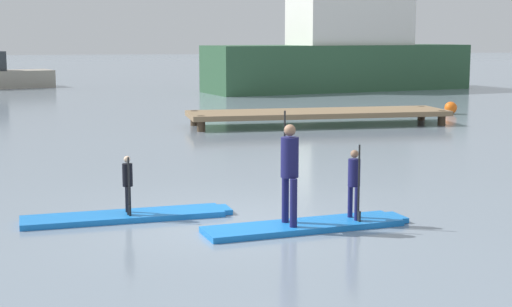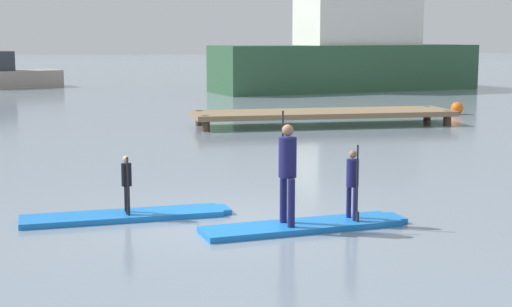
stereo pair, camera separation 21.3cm
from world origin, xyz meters
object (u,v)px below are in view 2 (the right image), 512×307
at_px(paddler_child_front, 353,180).
at_px(paddleboard_far, 305,226).
at_px(paddler_adult, 287,167).
at_px(paddleboard_near, 127,216).
at_px(fishing_boat_white_large, 350,51).
at_px(mooring_buoy_mid, 457,108).
at_px(paddler_child_solo, 127,181).

bearing_deg(paddler_child_front, paddleboard_far, -172.37).
relative_size(paddleboard_far, paddler_adult, 1.93).
xyz_separation_m(paddleboard_near, fishing_boat_white_large, (13.90, 30.19, 2.24)).
xyz_separation_m(fishing_boat_white_large, mooring_buoy_mid, (-0.01, -14.31, -2.04)).
bearing_deg(mooring_buoy_mid, fishing_boat_white_large, 89.97).
bearing_deg(paddler_child_solo, mooring_buoy_mid, 48.87).
xyz_separation_m(paddleboard_near, paddler_adult, (2.60, -1.38, 1.02)).
xyz_separation_m(paddler_child_solo, paddler_adult, (2.58, -1.37, 0.40)).
relative_size(paddler_child_solo, paddleboard_far, 0.28).
distance_m(paddleboard_near, paddler_child_solo, 0.62).
bearing_deg(paddleboard_near, mooring_buoy_mid, 48.82).
relative_size(paddleboard_near, mooring_buoy_mid, 7.28).
bearing_deg(paddler_child_solo, paddler_child_front, -17.88).
relative_size(paddler_child_solo, fishing_boat_white_large, 0.06).
bearing_deg(fishing_boat_white_large, paddleboard_near, -114.72).
xyz_separation_m(paddler_child_front, mooring_buoy_mid, (10.11, 17.11, -0.52)).
height_order(paddleboard_near, paddler_child_front, paddler_child_front).
bearing_deg(paddler_adult, fishing_boat_white_large, 70.30).
height_order(paddleboard_near, fishing_boat_white_large, fishing_boat_white_large).
height_order(paddleboard_near, paddler_adult, paddler_adult).
xyz_separation_m(paddleboard_far, paddler_adult, (-0.33, -0.04, 1.02)).
relative_size(paddler_adult, fishing_boat_white_large, 0.11).
bearing_deg(paddler_child_solo, paddleboard_near, 141.11).
height_order(paddler_child_solo, mooring_buoy_mid, paddler_child_solo).
height_order(paddleboard_far, paddler_adult, paddler_adult).
height_order(paddleboard_far, mooring_buoy_mid, mooring_buoy_mid).
bearing_deg(paddleboard_far, paddler_child_front, 7.63).
distance_m(paddler_child_solo, paddler_child_front, 3.96).
bearing_deg(paddler_adult, paddler_child_front, 7.52).
bearing_deg(paddleboard_near, paddleboard_far, -24.64).
distance_m(paddleboard_far, paddler_child_front, 1.13).
distance_m(paddler_child_solo, paddler_adult, 2.95).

